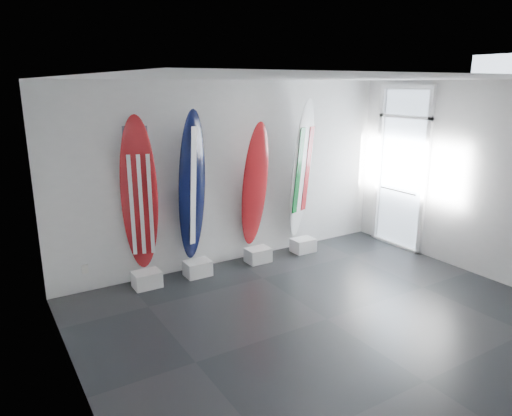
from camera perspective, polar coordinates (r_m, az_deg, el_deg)
floor at (r=6.28m, az=8.63°, el=-13.23°), size 6.00×6.00×0.00m
ceiling at (r=5.54m, az=9.88°, el=15.30°), size 6.00×6.00×0.00m
wall_back at (r=7.74m, az=-2.92°, el=4.16°), size 6.00×0.00×6.00m
wall_left at (r=4.46m, az=-21.61°, el=-5.04°), size 0.00×5.00×5.00m
wall_right at (r=7.98m, az=25.82°, el=3.01°), size 0.00×5.00×5.00m
display_block_usa at (r=7.24m, az=-13.14°, el=-8.46°), size 0.40×0.30×0.24m
surfboard_usa at (r=6.93m, az=-14.03°, el=1.54°), size 0.58×0.42×2.31m
display_block_navy at (r=7.51m, az=-7.13°, el=-7.29°), size 0.40×0.30×0.24m
surfboard_navy at (r=7.21m, az=-7.79°, el=2.56°), size 0.58×0.39×2.36m
display_block_swiss at (r=8.00m, az=0.25°, el=-5.74°), size 0.40×0.30×0.24m
surfboard_swiss at (r=7.74m, az=-0.13°, el=2.71°), size 0.50×0.43×2.14m
display_block_italy at (r=8.51m, az=5.76°, el=-4.52°), size 0.40×0.30×0.24m
surfboard_italy at (r=8.24m, az=5.58°, el=4.60°), size 0.64×0.49×2.48m
wall_outlet at (r=7.24m, az=-20.10°, el=-7.02°), size 0.09×0.02×0.13m
glass_door at (r=8.88m, az=17.30°, el=4.41°), size 0.12×1.16×2.85m
balcony at (r=10.09m, az=21.90°, el=-0.18°), size 2.80×2.20×1.20m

